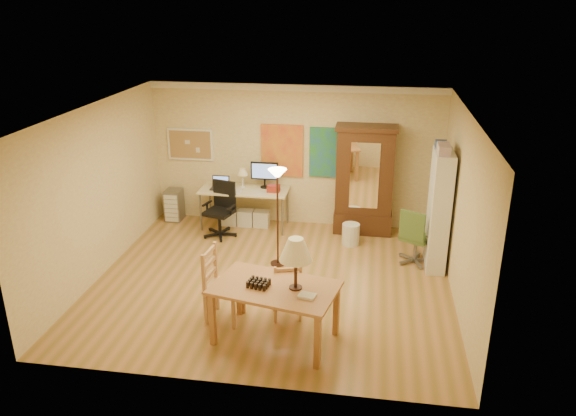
% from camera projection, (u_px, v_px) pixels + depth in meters
% --- Properties ---
extents(floor, '(5.50, 5.50, 0.00)m').
position_uv_depth(floor, '(272.00, 282.00, 8.82)').
color(floor, olive).
rests_on(floor, ground).
extents(crown_molding, '(5.50, 0.08, 0.12)m').
position_uv_depth(crown_molding, '(295.00, 88.00, 10.14)').
color(crown_molding, white).
rests_on(crown_molding, floor).
extents(corkboard, '(0.90, 0.04, 0.62)m').
position_uv_depth(corkboard, '(190.00, 144.00, 10.85)').
color(corkboard, tan).
rests_on(corkboard, floor).
extents(art_panel_left, '(0.80, 0.04, 1.00)m').
position_uv_depth(art_panel_left, '(282.00, 151.00, 10.61)').
color(art_panel_left, gold).
rests_on(art_panel_left, floor).
extents(art_panel_right, '(0.75, 0.04, 0.95)m').
position_uv_depth(art_panel_right, '(329.00, 153.00, 10.48)').
color(art_panel_right, '#256595').
rests_on(art_panel_right, floor).
extents(dining_table, '(1.71, 1.24, 1.46)m').
position_uv_depth(dining_table, '(282.00, 277.00, 7.02)').
color(dining_table, brown).
rests_on(dining_table, floor).
extents(ladder_chair_back, '(0.47, 0.46, 0.85)m').
position_uv_depth(ladder_chair_back, '(287.00, 292.00, 7.72)').
color(ladder_chair_back, tan).
rests_on(ladder_chair_back, floor).
extents(ladder_chair_left, '(0.51, 0.53, 1.05)m').
position_uv_depth(ladder_chair_left, '(222.00, 287.00, 7.65)').
color(ladder_chair_left, tan).
rests_on(ladder_chair_left, floor).
extents(torchiere_lamp, '(0.30, 0.30, 1.66)m').
position_uv_depth(torchiere_lamp, '(277.00, 189.00, 8.91)').
color(torchiere_lamp, '#381F16').
rests_on(torchiere_lamp, floor).
extents(computer_desk, '(1.67, 0.73, 1.26)m').
position_uv_depth(computer_desk, '(247.00, 203.00, 10.77)').
color(computer_desk, beige).
rests_on(computer_desk, floor).
extents(office_chair_black, '(0.63, 0.63, 1.02)m').
position_uv_depth(office_chair_black, '(221.00, 222.00, 10.41)').
color(office_chair_black, black).
rests_on(office_chair_black, floor).
extents(office_chair_green, '(0.60, 0.60, 0.97)m').
position_uv_depth(office_chair_green, '(414.00, 249.00, 9.34)').
color(office_chair_green, slate).
rests_on(office_chair_green, floor).
extents(drawer_cart, '(0.31, 0.37, 0.62)m').
position_uv_depth(drawer_cart, '(174.00, 205.00, 11.12)').
color(drawer_cart, slate).
rests_on(drawer_cart, floor).
extents(armoire, '(1.11, 0.53, 2.04)m').
position_uv_depth(armoire, '(364.00, 187.00, 10.37)').
color(armoire, '#391D0F').
rests_on(armoire, floor).
extents(bookshelf, '(0.29, 0.78, 1.96)m').
position_uv_depth(bookshelf, '(439.00, 211.00, 9.00)').
color(bookshelf, white).
rests_on(bookshelf, floor).
extents(wastebin, '(0.31, 0.31, 0.39)m').
position_uv_depth(wastebin, '(351.00, 234.00, 10.06)').
color(wastebin, silver).
rests_on(wastebin, floor).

